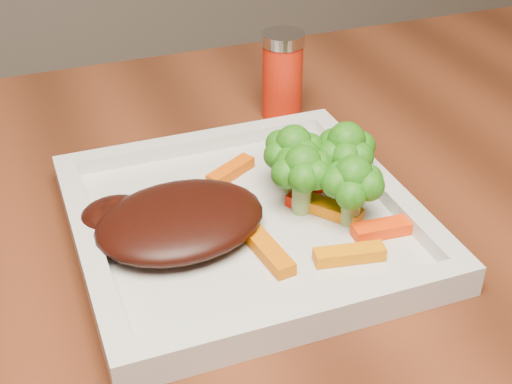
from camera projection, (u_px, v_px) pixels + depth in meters
name	position (u px, v px, depth m)	size (l,w,h in m)	color
plate	(245.00, 226.00, 0.58)	(0.27, 0.27, 0.01)	silver
steak	(180.00, 220.00, 0.56)	(0.14, 0.11, 0.03)	black
broccoli_0	(293.00, 154.00, 0.60)	(0.06, 0.06, 0.07)	#397513
broccoli_1	(345.00, 157.00, 0.60)	(0.06, 0.06, 0.06)	#336510
broccoli_2	(352.00, 192.00, 0.56)	(0.06, 0.06, 0.06)	#136711
broccoli_3	(302.00, 179.00, 0.58)	(0.06, 0.06, 0.06)	#3C7413
carrot_0	(349.00, 254.00, 0.53)	(0.05, 0.01, 0.01)	orange
carrot_1	(389.00, 227.00, 0.56)	(0.06, 0.02, 0.01)	#F73704
carrot_2	(269.00, 251.00, 0.54)	(0.06, 0.02, 0.01)	#D56003
carrot_3	(329.00, 167.00, 0.64)	(0.06, 0.02, 0.01)	red
carrot_4	(231.00, 171.00, 0.64)	(0.05, 0.01, 0.01)	#DF5103
carrot_5	(327.00, 208.00, 0.59)	(0.06, 0.02, 0.01)	orange
carrot_6	(308.00, 191.00, 0.61)	(0.05, 0.01, 0.01)	#F41403
spice_shaker	(282.00, 76.00, 0.74)	(0.04, 0.04, 0.09)	red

